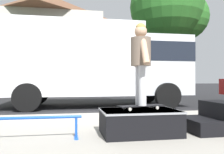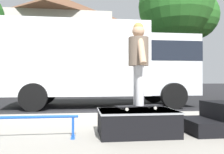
% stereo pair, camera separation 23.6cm
% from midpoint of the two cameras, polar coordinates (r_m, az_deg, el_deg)
% --- Properties ---
extents(ground_plane, '(140.00, 140.00, 0.00)m').
position_cam_midpoint_polar(ground_plane, '(6.85, -12.99, -9.06)').
color(ground_plane, black).
extents(sidewalk_slab, '(50.00, 5.00, 0.12)m').
position_cam_midpoint_polar(sidewalk_slab, '(3.90, -15.18, -14.45)').
color(sidewalk_slab, gray).
rests_on(sidewalk_slab, ground).
extents(skate_box, '(1.22, 0.84, 0.39)m').
position_cam_midpoint_polar(skate_box, '(3.84, 4.84, -10.58)').
color(skate_box, black).
rests_on(skate_box, sidewalk_slab).
extents(kicker_ramp, '(0.89, 0.84, 0.50)m').
position_cam_midpoint_polar(kicker_ramp, '(4.39, 22.34, -9.35)').
color(kicker_ramp, black).
rests_on(kicker_ramp, sidewalk_slab).
extents(grind_rail, '(1.33, 0.28, 0.34)m').
position_cam_midpoint_polar(grind_rail, '(3.70, -19.73, -10.26)').
color(grind_rail, blue).
rests_on(grind_rail, sidewalk_slab).
extents(skateboard, '(0.81, 0.37, 0.07)m').
position_cam_midpoint_polar(skateboard, '(3.85, 5.22, -6.98)').
color(skateboard, black).
rests_on(skateboard, skate_box).
extents(skater_kid, '(0.32, 0.69, 1.33)m').
position_cam_midpoint_polar(skater_kid, '(3.85, 5.21, 4.90)').
color(skater_kid, silver).
rests_on(skater_kid, skateboard).
extents(box_truck, '(6.91, 2.63, 3.05)m').
position_cam_midpoint_polar(box_truck, '(9.05, -4.22, 3.70)').
color(box_truck, white).
rests_on(box_truck, ground).
extents(street_tree_neighbour, '(4.87, 4.43, 7.71)m').
position_cam_midpoint_polar(street_tree_neighbour, '(15.41, 13.47, 15.56)').
color(street_tree_neighbour, brown).
rests_on(street_tree_neighbour, ground).
extents(house_behind, '(9.54, 8.23, 8.40)m').
position_cam_midpoint_polar(house_behind, '(20.86, -16.41, 8.14)').
color(house_behind, beige).
rests_on(house_behind, ground).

